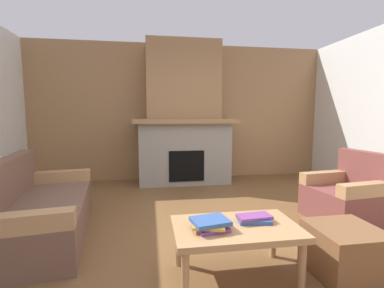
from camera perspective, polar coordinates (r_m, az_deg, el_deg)
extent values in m
plane|color=brown|center=(2.91, 5.23, -20.49)|extent=(9.00, 9.00, 0.00)
cube|color=#997047|center=(5.56, -2.24, 6.67)|extent=(6.00, 0.12, 2.70)
cube|color=gray|center=(5.20, -1.68, -1.86)|extent=(1.70, 0.70, 1.15)
cube|color=black|center=(4.91, -1.18, -4.65)|extent=(0.64, 0.08, 0.56)
cube|color=#997047|center=(5.10, -1.63, 4.91)|extent=(1.90, 0.82, 0.08)
cube|color=#997047|center=(5.29, -1.87, 13.37)|extent=(1.40, 0.50, 1.47)
cube|color=brown|center=(3.39, -28.92, -13.68)|extent=(1.08, 1.90, 0.40)
cube|color=brown|center=(3.36, -35.01, -6.64)|extent=(0.41, 1.80, 0.45)
cube|color=tan|center=(2.55, -33.20, -13.92)|extent=(0.85, 0.27, 0.15)
cube|color=tan|center=(4.09, -26.73, -6.20)|extent=(0.85, 0.27, 0.15)
cube|color=brown|center=(3.91, 29.55, -11.07)|extent=(0.84, 0.84, 0.40)
cube|color=brown|center=(4.04, 32.99, -4.53)|extent=(0.23, 0.77, 0.45)
cube|color=tan|center=(4.06, 26.64, -6.29)|extent=(0.77, 0.23, 0.15)
cube|color=tan|center=(3.64, 33.28, -8.06)|extent=(0.77, 0.23, 0.15)
cube|color=tan|center=(2.28, 9.28, -17.26)|extent=(1.00, 0.60, 0.05)
cylinder|color=tan|center=(2.08, -1.44, -26.31)|extent=(0.06, 0.06, 0.38)
cylinder|color=tan|center=(2.35, 22.35, -22.76)|extent=(0.06, 0.06, 0.38)
cylinder|color=tan|center=(2.50, -2.97, -20.41)|extent=(0.06, 0.06, 0.38)
cylinder|color=tan|center=(2.72, 16.84, -18.33)|extent=(0.06, 0.06, 0.38)
cube|color=brown|center=(2.67, 29.68, -19.14)|extent=(0.52, 0.52, 0.40)
cube|color=#7A3D84|center=(2.16, 4.31, -17.41)|extent=(0.26, 0.21, 0.03)
cube|color=gold|center=(2.14, 3.61, -16.87)|extent=(0.28, 0.22, 0.02)
cube|color=#335699|center=(2.15, 3.88, -15.99)|extent=(0.31, 0.27, 0.03)
cube|color=#335699|center=(2.37, 12.94, -15.29)|extent=(0.28, 0.22, 0.03)
cube|color=#7A3D84|center=(2.35, 13.05, -14.74)|extent=(0.29, 0.16, 0.02)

